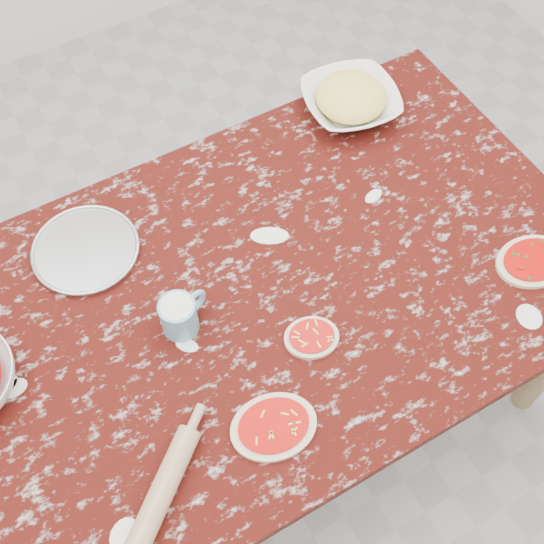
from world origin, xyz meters
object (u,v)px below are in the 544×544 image
(worktable, at_px, (272,300))
(flour_mug, at_px, (180,315))
(rolling_pin, at_px, (164,488))
(cheese_bowl, at_px, (350,102))
(pizza_tray, at_px, (86,250))

(worktable, bearing_deg, flour_mug, 179.24)
(rolling_pin, bearing_deg, worktable, 36.54)
(cheese_bowl, height_order, flour_mug, flour_mug)
(flour_mug, relative_size, rolling_pin, 0.49)
(pizza_tray, relative_size, flour_mug, 2.09)
(worktable, relative_size, cheese_bowl, 6.06)
(worktable, xyz_separation_m, pizza_tray, (-0.36, 0.31, 0.09))
(pizza_tray, bearing_deg, flour_mug, -68.92)
(flour_mug, bearing_deg, cheese_bowl, 28.32)
(cheese_bowl, bearing_deg, rolling_pin, -142.04)
(rolling_pin, bearing_deg, flour_mug, 58.93)
(cheese_bowl, bearing_deg, flour_mug, -151.68)
(pizza_tray, relative_size, rolling_pin, 1.03)
(pizza_tray, distance_m, rolling_pin, 0.64)
(worktable, bearing_deg, rolling_pin, -143.46)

